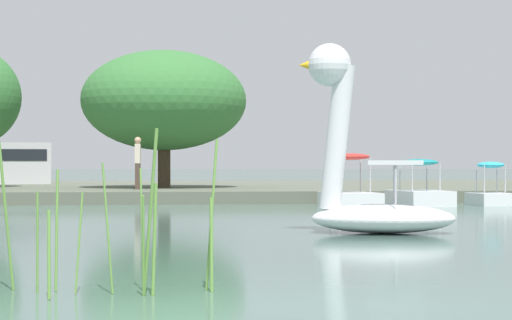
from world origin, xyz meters
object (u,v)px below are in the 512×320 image
Objects in this scene: pedal_boat_red at (350,192)px; person_on_path at (138,161)px; pedal_boat_cyan at (491,193)px; tree_broadleaf_left at (164,101)px; swan_boat at (367,178)px; pedal_boat_teal at (420,192)px.

pedal_boat_red is 1.36× the size of person_on_path.
tree_broadleaf_left reaches higher than pedal_boat_cyan.
pedal_boat_cyan is (4.35, -0.07, -0.06)m from pedal_boat_red.
tree_broadleaf_left is at bearing 125.72° from pedal_boat_red.
pedal_boat_cyan is at bearing 60.75° from swan_boat.
swan_boat is at bearing -101.00° from pedal_boat_red.
pedal_boat_red is 2.13m from pedal_boat_teal.
swan_boat is at bearing -119.25° from pedal_boat_cyan.
swan_boat is 0.41× the size of tree_broadleaf_left.
swan_boat reaches higher than pedal_boat_red.
swan_boat is 1.95× the size of person_on_path.
pedal_boat_teal is 1.38× the size of pedal_boat_cyan.
pedal_boat_teal is 10.94m from tree_broadleaf_left.
pedal_boat_cyan is (2.22, 0.00, -0.03)m from pedal_boat_teal.
pedal_boat_teal is (4.46, 11.94, -0.60)m from swan_boat.
tree_broadleaf_left is at bearing 134.96° from pedal_boat_teal.
swan_boat is 2.00× the size of pedal_boat_cyan.
tree_broadleaf_left reaches higher than pedal_boat_red.
pedal_boat_red is 1.39× the size of pedal_boat_cyan.
pedal_boat_cyan is 0.97× the size of person_on_path.
pedal_boat_cyan is 12.56m from tree_broadleaf_left.
tree_broadleaf_left is (-2.94, 19.35, 2.56)m from swan_boat.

